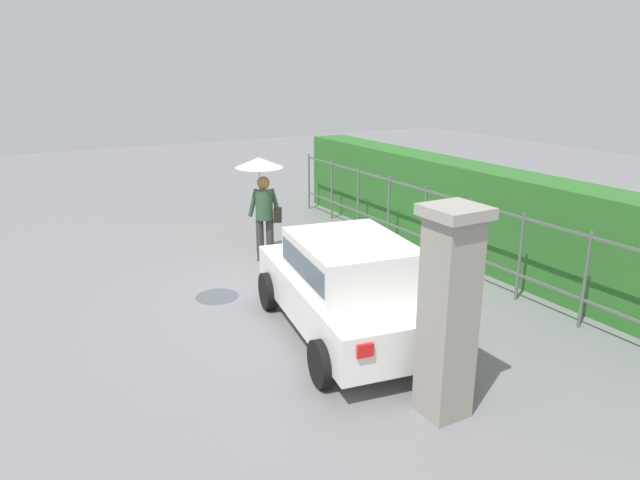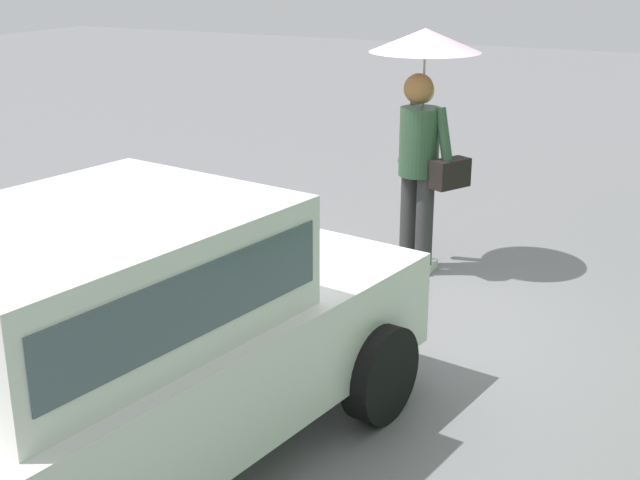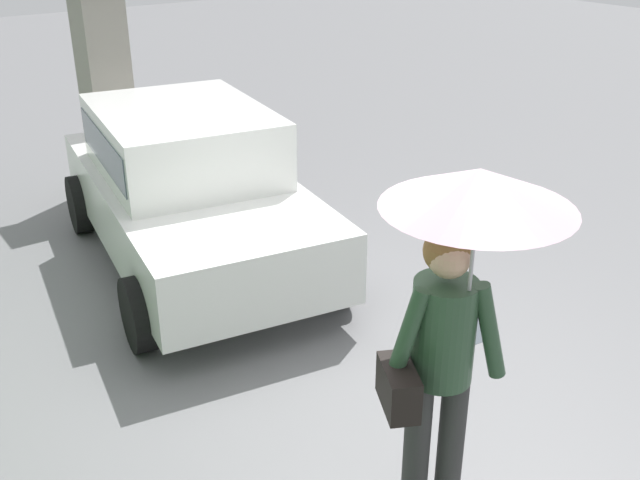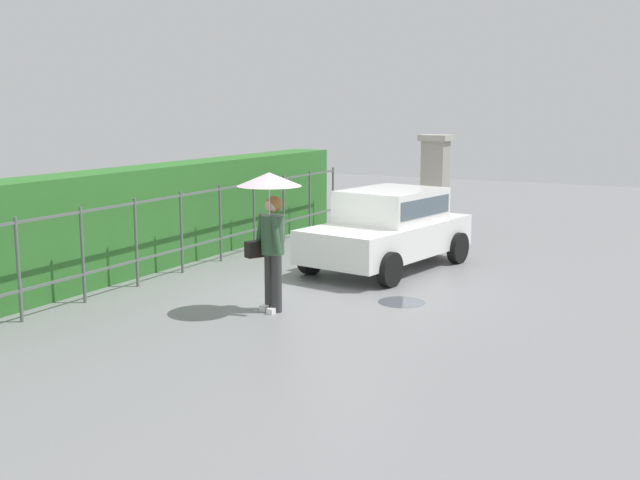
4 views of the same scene
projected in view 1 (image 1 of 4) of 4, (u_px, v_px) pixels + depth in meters
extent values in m
plane|color=slate|center=(292.00, 284.00, 10.34)|extent=(40.00, 40.00, 0.00)
cube|color=white|center=(346.00, 296.00, 8.31)|extent=(3.92, 2.22, 0.60)
cube|color=white|center=(351.00, 260.00, 8.00)|extent=(2.11, 1.73, 0.60)
cube|color=#4C5B66|center=(351.00, 259.00, 8.00)|extent=(1.96, 1.72, 0.33)
cylinder|color=black|center=(268.00, 291.00, 9.24)|extent=(0.62, 0.27, 0.60)
cylinder|color=black|center=(363.00, 278.00, 9.80)|extent=(0.62, 0.27, 0.60)
cylinder|color=black|center=(322.00, 363.00, 7.00)|extent=(0.62, 0.27, 0.60)
cylinder|color=black|center=(441.00, 341.00, 7.55)|extent=(0.62, 0.27, 0.60)
cube|color=red|center=(365.00, 350.00, 6.42)|extent=(0.09, 0.21, 0.16)
cube|color=red|center=(449.00, 335.00, 6.78)|extent=(0.09, 0.21, 0.16)
cylinder|color=#333333|center=(260.00, 240.00, 11.50)|extent=(0.15, 0.15, 0.86)
cylinder|color=#333333|center=(270.00, 240.00, 11.50)|extent=(0.15, 0.15, 0.86)
cube|color=white|center=(261.00, 257.00, 11.67)|extent=(0.26, 0.10, 0.08)
cube|color=white|center=(271.00, 257.00, 11.68)|extent=(0.26, 0.10, 0.08)
cylinder|color=#2D4C33|center=(264.00, 205.00, 11.29)|extent=(0.34, 0.34, 0.58)
sphere|color=#DBAD89|center=(263.00, 183.00, 11.16)|extent=(0.22, 0.22, 0.22)
sphere|color=olive|center=(263.00, 183.00, 11.13)|extent=(0.25, 0.25, 0.25)
cylinder|color=#2D4C33|center=(253.00, 203.00, 11.35)|extent=(0.18, 0.24, 0.56)
cylinder|color=#2D4C33|center=(275.00, 202.00, 11.37)|extent=(0.18, 0.24, 0.56)
cylinder|color=#B2B2B7|center=(260.00, 187.00, 11.28)|extent=(0.02, 0.02, 0.77)
cone|color=#F4C6DB|center=(259.00, 162.00, 11.14)|extent=(0.94, 0.94, 0.19)
cube|color=black|center=(278.00, 215.00, 11.49)|extent=(0.38, 0.30, 0.24)
cube|color=gray|center=(448.00, 320.00, 6.20)|extent=(0.48, 0.48, 2.30)
cube|color=#9E998E|center=(455.00, 211.00, 5.85)|extent=(0.60, 0.60, 0.12)
cylinder|color=#59605B|center=(309.00, 182.00, 15.57)|extent=(0.05, 0.05, 1.50)
cylinder|color=#59605B|center=(332.00, 190.00, 14.55)|extent=(0.05, 0.05, 1.50)
cylinder|color=#59605B|center=(358.00, 199.00, 13.53)|extent=(0.05, 0.05, 1.50)
cylinder|color=#59605B|center=(389.00, 210.00, 12.51)|extent=(0.05, 0.05, 1.50)
cylinder|color=#59605B|center=(425.00, 223.00, 11.49)|extent=(0.05, 0.05, 1.50)
cylinder|color=#59605B|center=(468.00, 239.00, 10.47)|extent=(0.05, 0.05, 1.50)
cylinder|color=#59605B|center=(520.00, 257.00, 9.45)|extent=(0.05, 0.05, 1.50)
cylinder|color=#59605B|center=(585.00, 281.00, 8.43)|extent=(0.05, 0.05, 1.50)
cube|color=#59605B|center=(447.00, 196.00, 10.79)|extent=(11.02, 0.03, 0.04)
cube|color=#59605B|center=(444.00, 245.00, 11.07)|extent=(11.02, 0.03, 0.04)
cube|color=#2D6B28|center=(480.00, 215.00, 11.34)|extent=(12.02, 0.90, 1.90)
cylinder|color=#4C545B|center=(217.00, 296.00, 9.79)|extent=(0.74, 0.74, 0.00)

